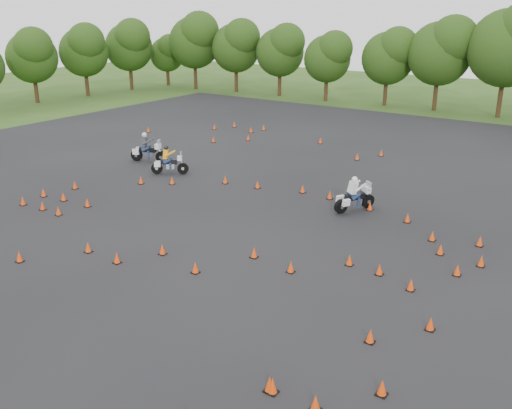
% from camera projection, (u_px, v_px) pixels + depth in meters
% --- Properties ---
extents(ground, '(140.00, 140.00, 0.00)m').
position_uv_depth(ground, '(202.00, 257.00, 23.98)').
color(ground, '#2D5119').
rests_on(ground, ground).
extents(asphalt_pad, '(62.00, 62.00, 0.00)m').
position_uv_depth(asphalt_pad, '(279.00, 216.00, 28.64)').
color(asphalt_pad, black).
rests_on(asphalt_pad, ground).
extents(treeline, '(86.61, 32.21, 11.04)m').
position_uv_depth(treeline, '(496.00, 72.00, 48.66)').
color(treeline, '#233F12').
rests_on(treeline, ground).
extents(traffic_cones, '(36.80, 33.10, 0.45)m').
position_uv_depth(traffic_cones, '(273.00, 214.00, 28.28)').
color(traffic_cones, '#EA4109').
rests_on(traffic_cones, asphalt_pad).
extents(rider_grey, '(2.70, 1.61, 2.00)m').
position_uv_depth(rider_grey, '(148.00, 147.00, 38.31)').
color(rider_grey, '#3C3D44').
rests_on(rider_grey, ground).
extents(rider_yellow, '(2.34, 1.88, 1.80)m').
position_uv_depth(rider_yellow, '(169.00, 160.00, 35.48)').
color(rider_yellow, '#F3A215').
rests_on(rider_yellow, ground).
extents(rider_white, '(1.77, 2.54, 1.90)m').
position_uv_depth(rider_white, '(355.00, 193.00, 29.14)').
color(rider_white, silver).
rests_on(rider_white, ground).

